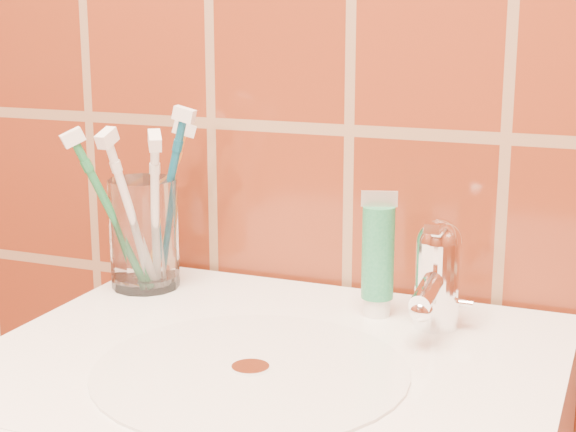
% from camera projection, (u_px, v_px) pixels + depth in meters
% --- Properties ---
extents(glass_tumbler, '(0.09, 0.09, 0.13)m').
position_uv_depth(glass_tumbler, '(144.00, 234.00, 1.07)').
color(glass_tumbler, white).
rests_on(glass_tumbler, pedestal_sink).
extents(toothpaste_tube, '(0.04, 0.04, 0.14)m').
position_uv_depth(toothpaste_tube, '(378.00, 258.00, 0.97)').
color(toothpaste_tube, white).
rests_on(toothpaste_tube, pedestal_sink).
extents(faucet, '(0.05, 0.11, 0.12)m').
position_uv_depth(faucet, '(437.00, 271.00, 0.93)').
color(faucet, white).
rests_on(faucet, pedestal_sink).
extents(toothbrush_0, '(0.05, 0.17, 0.23)m').
position_uv_depth(toothbrush_0, '(131.00, 214.00, 1.02)').
color(toothbrush_0, white).
rests_on(toothbrush_0, glass_tumbler).
extents(toothbrush_1, '(0.17, 0.17, 0.22)m').
position_uv_depth(toothbrush_1, '(112.00, 214.00, 1.04)').
color(toothbrush_1, '#207A44').
rests_on(toothbrush_1, glass_tumbler).
extents(toothbrush_2, '(0.13, 0.14, 0.21)m').
position_uv_depth(toothbrush_2, '(164.00, 205.00, 1.08)').
color(toothbrush_2, orange).
rests_on(toothbrush_2, glass_tumbler).
extents(toothbrush_3, '(0.09, 0.08, 0.23)m').
position_uv_depth(toothbrush_3, '(166.00, 199.00, 1.06)').
color(toothbrush_3, navy).
rests_on(toothbrush_3, glass_tumbler).
extents(toothbrush_4, '(0.15, 0.18, 0.23)m').
position_uv_depth(toothbrush_4, '(155.00, 215.00, 1.03)').
color(toothbrush_4, silver).
rests_on(toothbrush_4, glass_tumbler).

